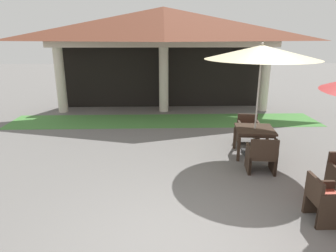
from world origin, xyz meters
The scene contains 8 objects.
ground_plane centered at (0.00, 0.00, 0.00)m, with size 60.00×60.00×0.00m, color slate.
background_pavilion centered at (0.00, 8.54, 3.19)m, with size 9.60×2.77×4.12m.
lawn_strip centered at (0.00, 6.94, 0.00)m, with size 11.40×1.86×0.01m, color #47843D.
patio_table_near_foreground centered at (2.30, 3.56, 0.65)m, with size 1.08×1.08×0.75m.
patio_umbrella_near_foreground centered at (2.30, 3.56, 2.66)m, with size 2.79×2.79×2.91m.
patio_chair_near_foreground_north centered at (2.43, 4.57, 0.39)m, with size 0.67×0.65×0.81m.
patio_chair_near_foreground_south centered at (2.16, 2.54, 0.40)m, with size 0.70×0.65×0.88m.
patio_chair_mid_left_west centered at (2.59, 0.60, 0.39)m, with size 0.52×0.55×0.82m.
Camera 1 is at (-0.21, -3.78, 3.09)m, focal length 31.82 mm.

